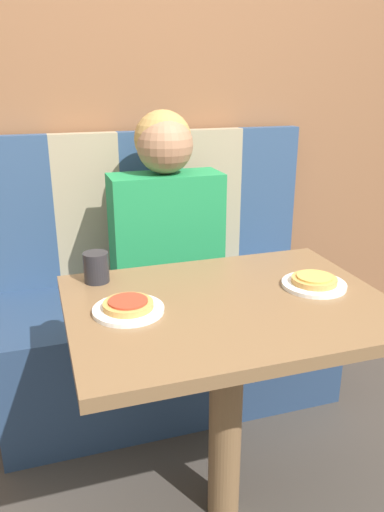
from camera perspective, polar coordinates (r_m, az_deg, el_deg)
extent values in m
plane|color=#38332D|center=(1.82, 3.56, -26.85)|extent=(12.00, 12.00, 0.00)
cube|color=brown|center=(2.20, -5.62, 19.15)|extent=(7.00, 0.05, 2.60)
cube|color=navy|center=(2.16, -2.71, -10.20)|extent=(1.36, 0.56, 0.48)
cube|color=navy|center=(2.13, -19.12, 4.41)|extent=(0.27, 0.06, 0.63)
cube|color=tan|center=(2.14, -11.83, 5.15)|extent=(0.27, 0.06, 0.63)
cube|color=navy|center=(2.18, -4.69, 5.80)|extent=(0.27, 0.06, 0.63)
cube|color=tan|center=(2.26, 2.09, 6.32)|extent=(0.27, 0.06, 0.63)
cube|color=navy|center=(2.36, 8.36, 6.73)|extent=(0.27, 0.06, 0.63)
cube|color=brown|center=(1.38, 4.19, -5.79)|extent=(0.88, 0.66, 0.03)
cylinder|color=brown|center=(1.58, 3.84, -18.02)|extent=(0.10, 0.10, 0.71)
cube|color=#1E8447|center=(1.97, -2.94, 2.23)|extent=(0.43, 0.18, 0.50)
sphere|color=#9E7051|center=(1.89, -3.13, 12.52)|extent=(0.21, 0.21, 0.21)
sphere|color=#AD8447|center=(1.91, -3.35, 13.18)|extent=(0.22, 0.22, 0.22)
cylinder|color=white|center=(1.32, -7.28, -6.12)|extent=(0.19, 0.19, 0.01)
cylinder|color=white|center=(1.51, 13.75, -3.19)|extent=(0.19, 0.19, 0.01)
cylinder|color=#C68E47|center=(1.31, -7.31, -5.57)|extent=(0.13, 0.13, 0.02)
cylinder|color=#B73823|center=(1.31, -7.33, -5.14)|extent=(0.10, 0.10, 0.01)
cylinder|color=#C68E47|center=(1.50, 13.80, -2.69)|extent=(0.13, 0.13, 0.02)
cylinder|color=gold|center=(1.50, 13.83, -2.30)|extent=(0.10, 0.10, 0.01)
cylinder|color=#232328|center=(1.51, -10.89, -1.28)|extent=(0.07, 0.07, 0.09)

